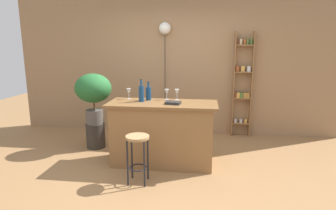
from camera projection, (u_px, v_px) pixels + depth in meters
ground at (160, 171)px, 4.05m from camera, size 12.00×12.00×0.00m
back_wall at (175, 64)px, 5.65m from camera, size 6.40×0.10×2.80m
kitchen_counter at (163, 133)px, 4.24m from camera, size 1.60×0.65×0.94m
bar_stool at (138, 149)px, 3.63m from camera, size 0.30×0.30×0.64m
spice_shelf at (242, 83)px, 5.43m from camera, size 0.35×0.12×2.01m
plant_stool at (96, 135)px, 4.96m from camera, size 0.32×0.32×0.43m
potted_plant at (93, 91)px, 4.79m from camera, size 0.62×0.56×0.87m
bottle_soda_blue at (141, 93)px, 4.20m from camera, size 0.08×0.08×0.34m
bottle_spirits_clear at (148, 93)px, 4.32m from camera, size 0.08×0.08×0.29m
wine_glass_left at (129, 91)px, 4.41m from camera, size 0.07×0.07×0.16m
wine_glass_center at (167, 92)px, 4.35m from camera, size 0.07×0.07×0.16m
wine_glass_right at (177, 92)px, 4.34m from camera, size 0.07×0.07×0.16m
cookbook at (173, 103)px, 4.04m from camera, size 0.23×0.18×0.03m
pendant_globe_light at (165, 30)px, 5.43m from camera, size 0.23×0.23×2.19m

